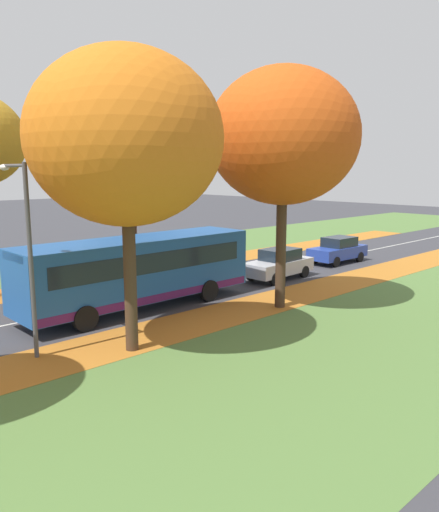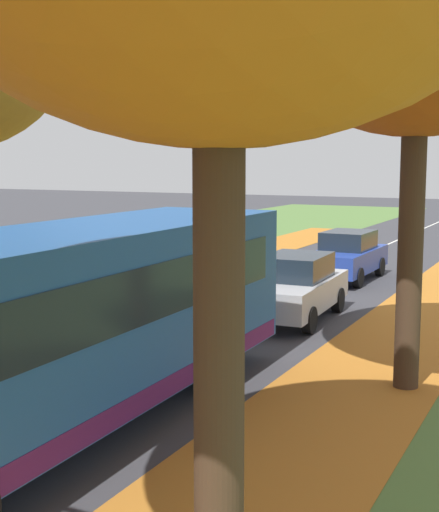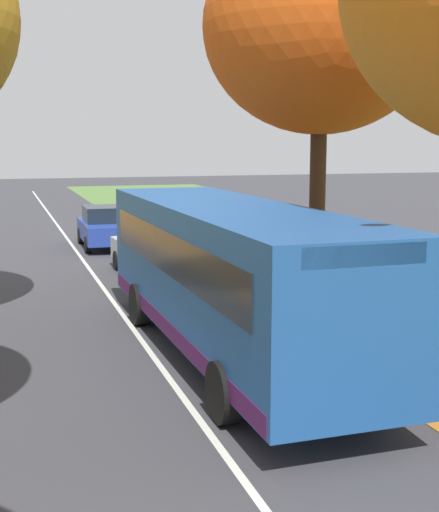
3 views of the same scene
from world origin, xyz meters
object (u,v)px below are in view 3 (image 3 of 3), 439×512
at_px(tree_right_mid, 321,27).
at_px(car_blue_following, 104,227).
at_px(bus, 229,271).
at_px(car_silver_lead, 151,250).

distance_m(tree_right_mid, car_blue_following, 13.04).
height_order(bus, car_silver_lead, bus).
distance_m(bus, car_blue_following, 15.12).
xyz_separation_m(car_silver_lead, car_blue_following, (-0.55, 6.38, 0.00)).
relative_size(bus, car_silver_lead, 2.44).
bearing_deg(tree_right_mid, car_silver_lead, 130.89).
bearing_deg(car_blue_following, tree_right_mid, -68.30).
height_order(tree_right_mid, car_silver_lead, tree_right_mid).
bearing_deg(bus, car_silver_lead, 88.27).
xyz_separation_m(tree_right_mid, bus, (-3.94, -4.47, -5.38)).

